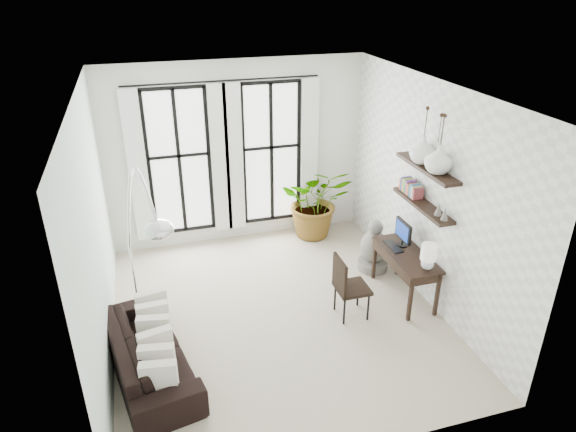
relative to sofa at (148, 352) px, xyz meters
name	(u,v)px	position (x,y,z in m)	size (l,w,h in m)	color
floor	(276,313)	(1.80, 0.71, -0.30)	(5.00, 5.00, 0.00)	#BBAD95
ceiling	(274,91)	(1.80, 0.71, 2.90)	(5.00, 5.00, 0.00)	white
wall_left	(94,236)	(-0.45, 0.71, 1.30)	(5.00, 5.00, 0.00)	silver
wall_right	(428,194)	(4.05, 0.71, 1.30)	(5.00, 5.00, 0.00)	white
wall_back	(237,154)	(1.80, 3.21, 1.30)	(4.50, 4.50, 0.00)	white
windows	(227,158)	(1.60, 3.14, 1.26)	(3.26, 0.13, 2.65)	white
wall_shelves	(423,189)	(3.91, 0.63, 1.43)	(0.25, 1.30, 0.60)	black
sofa	(148,352)	(0.00, 0.00, 0.00)	(2.06, 0.81, 0.60)	black
throw_pillows	(155,338)	(0.10, 0.00, 0.20)	(0.40, 1.52, 0.40)	beige
plant	(316,200)	(3.14, 2.86, 0.39)	(1.25, 1.08, 1.39)	#2D7228
desk	(408,258)	(3.75, 0.54, 0.40)	(0.53, 1.25, 1.13)	black
desk_chair	(347,284)	(2.73, 0.38, 0.24)	(0.45, 0.45, 0.95)	black
arc_lamp	(139,209)	(0.10, 0.67, 1.61)	(0.75, 1.60, 2.47)	silver
buddha	(374,249)	(3.65, 1.44, 0.07)	(0.49, 0.49, 0.89)	slate
vase_a	(439,159)	(3.91, 0.34, 1.96)	(0.37, 0.37, 0.38)	white
vase_b	(423,150)	(3.91, 0.74, 1.96)	(0.37, 0.37, 0.38)	white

